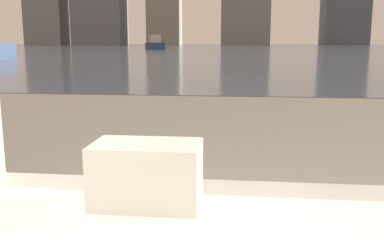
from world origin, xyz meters
The scene contains 3 objects.
towel_stack centered at (-0.08, 0.93, 0.57)m, with size 0.27×0.16×0.16m.
harbor_water centered at (0.00, 62.00, 0.01)m, with size 180.00×110.00×0.01m.
harbor_boat_2 centered at (-9.81, 50.29, 0.61)m, with size 3.11×4.79×1.70m.
Camera 1 is at (0.15, -0.10, 0.90)m, focal length 40.00 mm.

